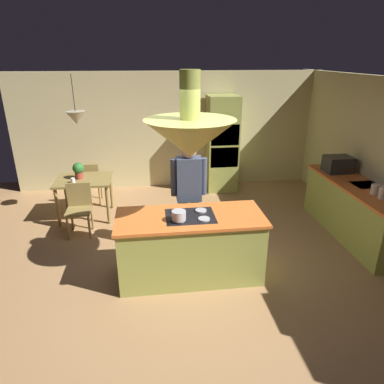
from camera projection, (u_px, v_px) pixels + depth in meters
The scene contains 17 objects.
ground at pixel (189, 266), 5.00m from camera, with size 8.16×8.16×0.00m, color #AD7F51.
wall_back at pixel (170, 131), 7.71m from camera, with size 6.80×0.10×2.55m, color beige.
kitchen_island at pixel (190, 246), 4.64m from camera, with size 1.94×0.83×0.93m.
counter_run_right at pixel (354, 210), 5.71m from camera, with size 0.73×2.34×0.91m.
oven_tower at pixel (222, 144), 7.55m from camera, with size 0.66×0.62×2.07m.
dining_table at pixel (84, 185), 6.31m from camera, with size 0.99×0.81×0.76m.
person_at_island at pixel (189, 191), 5.09m from camera, with size 0.53×0.23×1.71m.
range_hood at pixel (190, 136), 4.09m from camera, with size 1.10×1.10×1.00m.
pendant_light_over_table at pixel (76, 118), 5.86m from camera, with size 0.32×0.32×0.82m.
chair_facing_island at pixel (79, 205), 5.78m from camera, with size 0.40×0.40×0.87m.
chair_by_back_wall at pixel (90, 180), 6.94m from camera, with size 0.40×0.40×0.87m.
potted_plant_on_table at pixel (78, 170), 6.22m from camera, with size 0.20×0.20×0.30m.
cup_on_table at pixel (73, 180), 6.05m from camera, with size 0.07×0.07×0.09m, color white.
canister_flour at pixel (383, 193), 4.99m from camera, with size 0.11×0.11×0.18m, color silver.
canister_sugar at pixel (375, 189), 5.16m from camera, with size 0.12×0.12×0.15m, color silver.
microwave_on_counter at pixel (338, 164), 6.13m from camera, with size 0.46×0.36×0.28m, color #232326.
cooking_pot_on_cooktop at pixel (179, 215), 4.31m from camera, with size 0.18×0.18×0.12m, color #B2B2B7.
Camera 1 is at (-0.49, -4.22, 2.85)m, focal length 32.25 mm.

